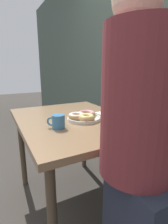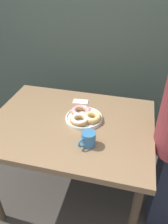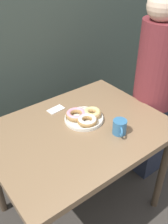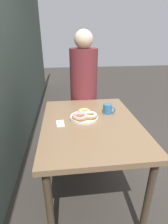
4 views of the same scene
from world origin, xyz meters
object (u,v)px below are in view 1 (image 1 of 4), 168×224
donut_plate (84,116)px  person_figure (139,158)px  dining_table (74,129)px  napkin (102,114)px  coffee_mug (58,121)px

donut_plate → person_figure: 0.62m
dining_table → person_figure: person_figure is taller
napkin → donut_plate: bearing=-70.1°
dining_table → napkin: size_ratio=9.16×
dining_table → donut_plate: bearing=29.8°
dining_table → napkin: napkin is taller
napkin → coffee_mug: bearing=-70.1°
donut_plate → person_figure: size_ratio=0.17×
coffee_mug → napkin: 0.46m
coffee_mug → napkin: coffee_mug is taller
dining_table → person_figure: (0.69, -0.02, 0.10)m
coffee_mug → napkin: size_ratio=0.93×
person_figure → napkin: (-0.69, 0.27, -0.01)m
dining_table → napkin: (0.00, 0.25, 0.09)m
donut_plate → coffee_mug: 0.24m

